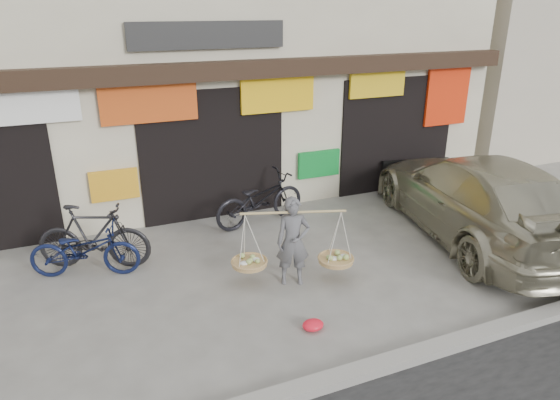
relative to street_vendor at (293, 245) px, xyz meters
name	(u,v)px	position (x,y,z in m)	size (l,w,h in m)	color
ground	(279,297)	(-0.38, -0.34, -0.67)	(70.00, 70.00, 0.00)	gray
kerb	(343,377)	(-0.38, -2.34, -0.61)	(70.00, 0.25, 0.12)	gray
shophouse_block	(176,40)	(-0.38, 6.08, 2.78)	(14.00, 6.32, 7.00)	beige
neighbor_east	(558,37)	(13.12, 6.66, 2.53)	(12.00, 7.00, 6.40)	#BAB09A
street_vendor	(293,245)	(0.00, 0.00, 0.00)	(1.89, 1.00, 1.47)	#5C5C61
bike_0	(85,250)	(-3.07, 1.54, -0.20)	(0.62, 1.78, 0.94)	#10183C
bike_1	(93,237)	(-2.90, 1.77, -0.09)	(0.54, 1.92, 1.15)	black
bike_2	(260,199)	(0.35, 2.43, -0.14)	(0.70, 2.02, 1.06)	black
suv	(477,197)	(4.00, 0.29, 0.13)	(3.30, 5.86, 1.60)	#A5A085
red_bag	(313,325)	(-0.26, -1.27, -0.60)	(0.31, 0.25, 0.14)	red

